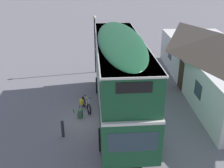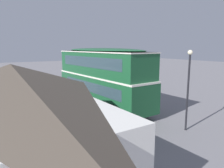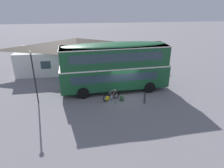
{
  "view_description": "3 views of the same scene",
  "coord_description": "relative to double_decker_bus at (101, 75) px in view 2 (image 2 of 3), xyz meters",
  "views": [
    {
      "loc": [
        13.36,
        0.69,
        8.24
      ],
      "look_at": [
        -0.49,
        0.73,
        2.14
      ],
      "focal_mm": 43.17,
      "sensor_mm": 36.0,
      "label": 1
    },
    {
      "loc": [
        -15.73,
        9.32,
        4.84
      ],
      "look_at": [
        0.29,
        -0.48,
        1.58
      ],
      "focal_mm": 33.97,
      "sensor_mm": 36.0,
      "label": 2
    },
    {
      "loc": [
        -3.26,
        -17.05,
        8.62
      ],
      "look_at": [
        -1.18,
        -0.12,
        1.25
      ],
      "focal_mm": 32.16,
      "sensor_mm": 36.0,
      "label": 3
    }
  ],
  "objects": [
    {
      "name": "street_lamp",
      "position": [
        -7.11,
        -1.79,
        0.25
      ],
      "size": [
        0.28,
        0.28,
        4.7
      ],
      "color": "black",
      "rests_on": "ground"
    },
    {
      "name": "double_decker_bus",
      "position": [
        0.0,
        0.0,
        0.0
      ],
      "size": [
        10.59,
        3.28,
        4.79
      ],
      "color": "black",
      "rests_on": "ground"
    },
    {
      "name": "water_bottle_blue_sports",
      "position": [
        -0.65,
        -2.47,
        -2.52
      ],
      "size": [
        0.08,
        0.08,
        0.26
      ],
      "color": "#338CBF",
      "rests_on": "ground"
    },
    {
      "name": "pub_building",
      "position": [
        -3.87,
        7.03,
        -0.57
      ],
      "size": [
        14.89,
        5.88,
        4.06
      ],
      "color": "silver",
      "rests_on": "ground"
    },
    {
      "name": "ground_plane",
      "position": [
        0.75,
        -1.17,
        -2.64
      ],
      "size": [
        120.0,
        120.0,
        0.0
      ],
      "primitive_type": "plane",
      "color": "slate"
    },
    {
      "name": "water_bottle_green_metal",
      "position": [
        -0.29,
        -2.79,
        -2.55
      ],
      "size": [
        0.07,
        0.07,
        0.21
      ],
      "color": "green",
      "rests_on": "ground"
    },
    {
      "name": "touring_bicycle",
      "position": [
        -0.62,
        -2.07,
        -2.27
      ],
      "size": [
        1.62,
        0.87,
        1.03
      ],
      "color": "black",
      "rests_on": "ground"
    },
    {
      "name": "kerb_bollard",
      "position": [
        2.24,
        -3.02,
        -2.15
      ],
      "size": [
        0.16,
        0.16,
        0.97
      ],
      "color": "#333338",
      "rests_on": "ground"
    },
    {
      "name": "backpack_on_ground",
      "position": [
        0.32,
        -2.32,
        -2.36
      ],
      "size": [
        0.31,
        0.32,
        0.55
      ],
      "color": "#386642",
      "rests_on": "ground"
    }
  ]
}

